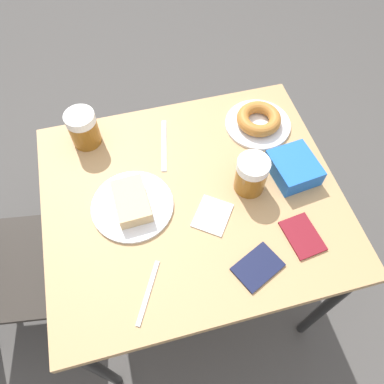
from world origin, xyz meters
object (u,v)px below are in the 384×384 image
object	(u,v)px
napkin_folded	(212,215)
fork	(148,292)
plate_with_cake	(132,203)
passport_far_edge	(258,267)
beer_mug_left	(251,175)
beer_mug_center	(83,128)
blue_pouch	(294,169)
knife	(164,145)
passport_near_edge	(302,236)
plate_with_donut	(258,121)

from	to	relation	value
napkin_folded	fork	world-z (taller)	same
plate_with_cake	passport_far_edge	distance (m)	0.40
beer_mug_left	fork	size ratio (longest dim) A/B	0.76
fork	beer_mug_center	bearing A→B (deg)	9.84
blue_pouch	beer_mug_center	bearing A→B (deg)	63.88
knife	blue_pouch	distance (m)	0.42
knife	passport_near_edge	distance (m)	0.52
plate_with_cake	passport_far_edge	xyz separation A→B (m)	(-0.27, -0.29, -0.01)
beer_mug_left	passport_far_edge	bearing A→B (deg)	166.14
fork	passport_near_edge	distance (m)	0.46
plate_with_donut	beer_mug_center	size ratio (longest dim) A/B	1.81
beer_mug_left	blue_pouch	bearing A→B (deg)	-86.83
beer_mug_center	knife	world-z (taller)	beer_mug_center
fork	beer_mug_left	bearing A→B (deg)	-55.77
beer_mug_center	blue_pouch	world-z (taller)	beer_mug_center
plate_with_cake	plate_with_donut	world-z (taller)	plate_with_cake
plate_with_cake	knife	distance (m)	0.25
knife	passport_far_edge	bearing A→B (deg)	-162.00
passport_far_edge	napkin_folded	bearing A→B (deg)	21.98
beer_mug_left	passport_near_edge	xyz separation A→B (m)	(-0.20, -0.09, -0.06)
beer_mug_left	passport_far_edge	world-z (taller)	beer_mug_left
fork	plate_with_donut	bearing A→B (deg)	-44.99
napkin_folded	beer_mug_left	bearing A→B (deg)	-62.52
plate_with_donut	beer_mug_center	distance (m)	0.58
blue_pouch	plate_with_cake	bearing A→B (deg)	88.81
plate_with_donut	beer_mug_left	xyz separation A→B (m)	(-0.23, 0.11, 0.04)
knife	plate_with_donut	bearing A→B (deg)	-88.99
plate_with_donut	beer_mug_center	world-z (taller)	beer_mug_center
plate_with_donut	beer_mug_left	distance (m)	0.26
blue_pouch	beer_mug_left	bearing A→B (deg)	93.17
plate_with_cake	beer_mug_center	xyz separation A→B (m)	(0.29, 0.10, 0.04)
blue_pouch	passport_near_edge	bearing A→B (deg)	165.07
beer_mug_left	passport_far_edge	size ratio (longest dim) A/B	0.81
napkin_folded	passport_near_edge	bearing A→B (deg)	-119.34
passport_near_edge	blue_pouch	distance (m)	0.22
napkin_folded	beer_mug_center	bearing A→B (deg)	40.58
plate_with_cake	fork	size ratio (longest dim) A/B	1.51
passport_near_edge	passport_far_edge	world-z (taller)	same
plate_with_cake	passport_near_edge	distance (m)	0.50
beer_mug_left	beer_mug_center	bearing A→B (deg)	56.38
beer_mug_left	plate_with_donut	bearing A→B (deg)	-26.13
plate_with_donut	passport_far_edge	xyz separation A→B (m)	(-0.48, 0.17, -0.02)
beer_mug_center	passport_near_edge	distance (m)	0.75
plate_with_donut	fork	xyz separation A→B (m)	(-0.48, 0.47, -0.02)
napkin_folded	passport_far_edge	distance (m)	0.20
plate_with_cake	plate_with_donut	bearing A→B (deg)	-65.95
beer_mug_center	fork	bearing A→B (deg)	-170.16
knife	passport_far_edge	xyz separation A→B (m)	(-0.48, -0.15, 0.00)
beer_mug_center	blue_pouch	size ratio (longest dim) A/B	0.77
beer_mug_center	passport_near_edge	world-z (taller)	beer_mug_center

